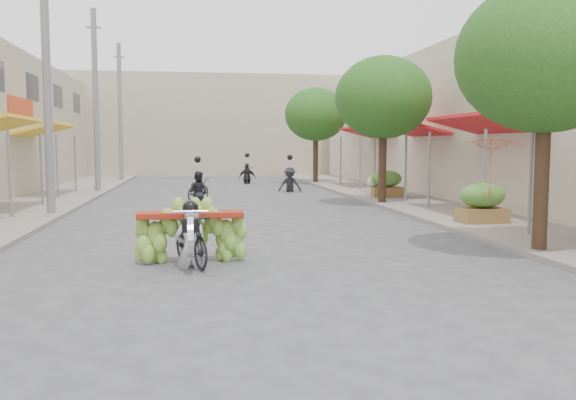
# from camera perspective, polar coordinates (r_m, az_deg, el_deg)

# --- Properties ---
(ground) EXTENTS (120.00, 120.00, 0.00)m
(ground) POSITION_cam_1_polar(r_m,az_deg,el_deg) (7.23, 1.23, -11.99)
(ground) COLOR #525357
(ground) RESTS_ON ground
(sidewalk_left) EXTENTS (4.00, 60.00, 0.12)m
(sidewalk_left) POSITION_cam_1_polar(r_m,az_deg,el_deg) (22.65, -23.58, -0.52)
(sidewalk_left) COLOR gray
(sidewalk_left) RESTS_ON ground
(sidewalk_right) EXTENTS (4.00, 60.00, 0.12)m
(sidewalk_right) POSITION_cam_1_polar(r_m,az_deg,el_deg) (23.39, 11.78, -0.03)
(sidewalk_right) COLOR gray
(sidewalk_right) RESTS_ON ground
(shophouse_row_right) EXTENTS (9.77, 40.00, 6.00)m
(shophouse_row_right) POSITION_cam_1_polar(r_m,az_deg,el_deg) (24.65, 23.75, 6.74)
(shophouse_row_right) COLOR beige
(shophouse_row_right) RESTS_ON ground
(far_building) EXTENTS (20.00, 6.00, 7.00)m
(far_building) POSITION_cam_1_polar(r_m,az_deg,el_deg) (44.84, -7.31, 6.87)
(far_building) COLOR #B1A58C
(far_building) RESTS_ON ground
(utility_pole_mid) EXTENTS (0.60, 0.24, 8.00)m
(utility_pole_mid) POSITION_cam_1_polar(r_m,az_deg,el_deg) (19.36, -21.64, 10.42)
(utility_pole_mid) COLOR slate
(utility_pole_mid) RESTS_ON ground
(utility_pole_far) EXTENTS (0.60, 0.24, 8.00)m
(utility_pole_far) POSITION_cam_1_polar(r_m,az_deg,el_deg) (28.18, -17.55, 8.78)
(utility_pole_far) COLOR slate
(utility_pole_far) RESTS_ON ground
(utility_pole_back) EXTENTS (0.60, 0.24, 8.00)m
(utility_pole_back) POSITION_cam_1_polar(r_m,az_deg,el_deg) (37.09, -15.43, 7.90)
(utility_pole_back) COLOR slate
(utility_pole_back) RESTS_ON ground
(street_tree_near) EXTENTS (3.40, 3.40, 5.25)m
(street_tree_near) POSITION_cam_1_polar(r_m,az_deg,el_deg) (12.77, 23.00, 12.19)
(street_tree_near) COLOR #3A2719
(street_tree_near) RESTS_ON ground
(street_tree_mid) EXTENTS (3.40, 3.40, 5.25)m
(street_tree_mid) POSITION_cam_1_polar(r_m,az_deg,el_deg) (21.89, 8.91, 9.43)
(street_tree_mid) COLOR #3A2719
(street_tree_mid) RESTS_ON ground
(street_tree_far) EXTENTS (3.40, 3.40, 5.25)m
(street_tree_far) POSITION_cam_1_polar(r_m,az_deg,el_deg) (33.50, 2.61, 7.98)
(street_tree_far) COLOR #3A2719
(street_tree_far) RESTS_ON ground
(produce_crate_mid) EXTENTS (1.20, 0.88, 1.16)m
(produce_crate_mid) POSITION_cam_1_polar(r_m,az_deg,el_deg) (16.61, 17.71, 0.02)
(produce_crate_mid) COLOR brown
(produce_crate_mid) RESTS_ON ground
(produce_crate_far) EXTENTS (1.20, 0.88, 1.16)m
(produce_crate_far) POSITION_cam_1_polar(r_m,az_deg,el_deg) (24.02, 9.18, 1.71)
(produce_crate_far) COLOR brown
(produce_crate_far) RESTS_ON ground
(banana_motorbike) EXTENTS (2.20, 1.82, 1.95)m
(banana_motorbike) POSITION_cam_1_polar(r_m,az_deg,el_deg) (10.95, -9.08, -2.59)
(banana_motorbike) COLOR black
(banana_motorbike) RESTS_ON ground
(market_umbrella) EXTENTS (1.82, 1.82, 1.54)m
(market_umbrella) POSITION_cam_1_polar(r_m,az_deg,el_deg) (15.98, 18.57, 5.75)
(market_umbrella) COLOR #C93F1A
(market_umbrella) RESTS_ON ground
(pedestrian) EXTENTS (0.88, 0.66, 1.59)m
(pedestrian) POSITION_cam_1_polar(r_m,az_deg,el_deg) (24.07, 7.91, 2.21)
(pedestrian) COLOR white
(pedestrian) RESTS_ON ground
(bg_motorbike_a) EXTENTS (1.21, 1.58, 1.95)m
(bg_motorbike_a) POSITION_cam_1_polar(r_m,az_deg,el_deg) (23.66, -8.43, 1.79)
(bg_motorbike_a) COLOR black
(bg_motorbike_a) RESTS_ON ground
(bg_motorbike_b) EXTENTS (1.14, 1.64, 1.95)m
(bg_motorbike_b) POSITION_cam_1_polar(r_m,az_deg,el_deg) (27.77, 0.17, 2.54)
(bg_motorbike_b) COLOR black
(bg_motorbike_b) RESTS_ON ground
(bg_motorbike_c) EXTENTS (1.04, 1.65, 1.95)m
(bg_motorbike_c) POSITION_cam_1_polar(r_m,az_deg,el_deg) (33.87, -3.83, 2.90)
(bg_motorbike_c) COLOR black
(bg_motorbike_c) RESTS_ON ground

